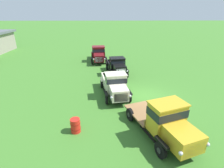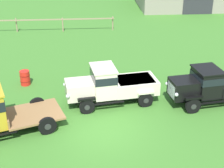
# 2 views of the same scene
# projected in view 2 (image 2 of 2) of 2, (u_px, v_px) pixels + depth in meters

# --- Properties ---
(ground_plane) EXTENTS (240.00, 240.00, 0.00)m
(ground_plane) POSITION_uv_depth(u_px,v_px,m) (103.00, 132.00, 16.54)
(ground_plane) COLOR #3D7528
(paddock_fence) EXTENTS (13.13, 0.37, 1.26)m
(paddock_fence) POSITION_uv_depth(u_px,v_px,m) (40.00, 22.00, 30.55)
(paddock_fence) COLOR #997F60
(paddock_fence) RESTS_ON ground
(vintage_truck_midrow_center) EXTENTS (5.29, 2.70, 2.15)m
(vintage_truck_midrow_center) POSITION_uv_depth(u_px,v_px,m) (110.00, 85.00, 18.76)
(vintage_truck_midrow_center) COLOR black
(vintage_truck_midrow_center) RESTS_ON ground
(vintage_truck_far_side) EXTENTS (5.07, 2.58, 2.06)m
(vintage_truck_far_side) POSITION_uv_depth(u_px,v_px,m) (210.00, 85.00, 18.73)
(vintage_truck_far_side) COLOR black
(vintage_truck_far_side) RESTS_ON ground
(oil_drum_beside_row) EXTENTS (0.62, 0.62, 0.92)m
(oil_drum_beside_row) POSITION_uv_depth(u_px,v_px,m) (25.00, 78.00, 21.03)
(oil_drum_beside_row) COLOR red
(oil_drum_beside_row) RESTS_ON ground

